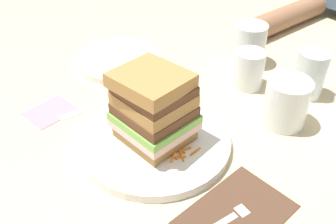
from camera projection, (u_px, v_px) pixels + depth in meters
ground_plane at (161, 141)px, 0.68m from camera, size 3.00×3.00×0.00m
main_plate at (155, 140)px, 0.67m from camera, size 0.27×0.27×0.02m
sandwich at (153, 108)px, 0.62m from camera, size 0.13×0.12×0.13m
carrot_shred_0 at (122, 115)px, 0.71m from camera, size 0.01×0.02×0.00m
carrot_shred_1 at (117, 123)px, 0.69m from camera, size 0.03×0.02×0.00m
carrot_shred_2 at (138, 120)px, 0.69m from camera, size 0.01×0.03×0.00m
carrot_shred_3 at (132, 116)px, 0.70m from camera, size 0.03×0.02×0.00m
carrot_shred_4 at (135, 120)px, 0.70m from camera, size 0.02×0.02×0.00m
carrot_shred_5 at (123, 114)px, 0.71m from camera, size 0.02×0.00×0.00m
carrot_shred_6 at (178, 148)px, 0.63m from camera, size 0.00×0.02×0.00m
carrot_shred_7 at (182, 149)px, 0.63m from camera, size 0.02×0.01×0.00m
carrot_shred_8 at (195, 151)px, 0.63m from camera, size 0.01×0.02×0.00m
carrot_shred_9 at (180, 155)px, 0.62m from camera, size 0.01×0.02×0.00m
carrot_shred_10 at (185, 149)px, 0.63m from camera, size 0.01×0.02×0.00m
carrot_shred_11 at (182, 156)px, 0.62m from camera, size 0.02×0.01×0.00m
carrot_shred_12 at (173, 157)px, 0.62m from camera, size 0.02×0.02×0.00m
carrot_shred_13 at (179, 157)px, 0.62m from camera, size 0.01×0.02×0.00m
napkin_dark at (236, 214)px, 0.55m from camera, size 0.12×0.17×0.00m
fork at (224, 220)px, 0.54m from camera, size 0.03×0.17×0.00m
knife at (103, 102)px, 0.77m from camera, size 0.02×0.20×0.00m
juice_glass at (286, 104)px, 0.69m from camera, size 0.08×0.08×0.09m
empty_tumbler_0 at (249, 44)px, 0.87m from camera, size 0.07×0.07×0.09m
empty_tumbler_1 at (310, 74)px, 0.76m from camera, size 0.06×0.06×0.10m
empty_tumbler_3 at (249, 69)px, 0.79m from camera, size 0.06×0.06×0.08m
side_plate at (119, 59)px, 0.89m from camera, size 0.20×0.20×0.02m
napkin_pink at (51, 111)px, 0.74m from camera, size 0.09×0.10×0.00m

